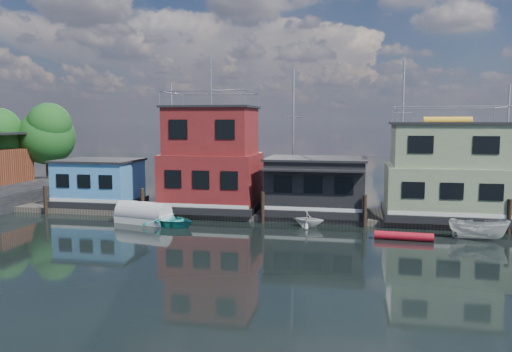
% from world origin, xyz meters
% --- Properties ---
extents(ground, '(160.00, 160.00, 0.00)m').
position_xyz_m(ground, '(0.00, 0.00, 0.00)').
color(ground, black).
rests_on(ground, ground).
extents(dock, '(48.00, 5.00, 0.40)m').
position_xyz_m(dock, '(0.00, 12.00, 0.20)').
color(dock, '#595147').
rests_on(dock, ground).
extents(houseboat_blue, '(6.40, 4.90, 3.66)m').
position_xyz_m(houseboat_blue, '(-18.00, 12.00, 2.21)').
color(houseboat_blue, black).
rests_on(houseboat_blue, dock).
extents(houseboat_red, '(7.40, 5.90, 11.86)m').
position_xyz_m(houseboat_red, '(-8.50, 12.00, 4.10)').
color(houseboat_red, black).
rests_on(houseboat_red, dock).
extents(houseboat_dark, '(7.40, 6.10, 4.06)m').
position_xyz_m(houseboat_dark, '(-0.50, 11.98, 2.42)').
color(houseboat_dark, black).
rests_on(houseboat_dark, dock).
extents(houseboat_green, '(8.40, 5.90, 7.03)m').
position_xyz_m(houseboat_green, '(8.50, 12.00, 3.55)').
color(houseboat_green, black).
rests_on(houseboat_green, dock).
extents(pilings, '(42.28, 0.28, 2.20)m').
position_xyz_m(pilings, '(-0.33, 9.20, 1.10)').
color(pilings, '#2D2116').
rests_on(pilings, ground).
extents(background_masts, '(36.40, 0.16, 12.00)m').
position_xyz_m(background_masts, '(4.76, 18.00, 5.55)').
color(background_masts, silver).
rests_on(background_masts, ground).
extents(motorboat, '(3.59, 1.93, 1.31)m').
position_xyz_m(motorboat, '(9.69, 6.87, 0.66)').
color(motorboat, silver).
rests_on(motorboat, ground).
extents(dinghy_white, '(2.46, 2.25, 1.11)m').
position_xyz_m(dinghy_white, '(-0.70, 8.50, 0.56)').
color(dinghy_white, silver).
rests_on(dinghy_white, ground).
extents(tarp_runabout, '(4.21, 2.38, 1.61)m').
position_xyz_m(tarp_runabout, '(-12.20, 7.53, 0.60)').
color(tarp_runabout, silver).
rests_on(tarp_runabout, ground).
extents(red_kayak, '(3.45, 0.69, 0.50)m').
position_xyz_m(red_kayak, '(5.27, 5.87, 0.25)').
color(red_kayak, '#B31323').
rests_on(red_kayak, ground).
extents(dinghy_teal, '(4.40, 3.68, 0.78)m').
position_xyz_m(dinghy_teal, '(-10.01, 6.95, 0.39)').
color(dinghy_teal, teal).
rests_on(dinghy_teal, ground).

